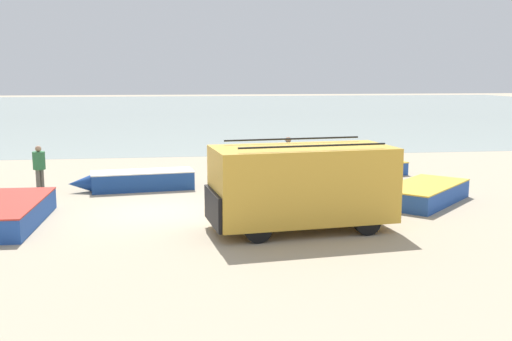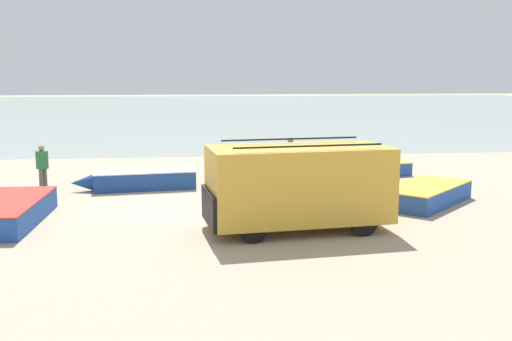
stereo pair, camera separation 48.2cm
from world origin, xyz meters
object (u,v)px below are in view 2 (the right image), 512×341
object	(u,v)px
fishing_rowboat_0	(139,180)
fishing_rowboat_3	(426,194)
fishing_rowboat_1	(360,169)
fisherman_0	(42,163)
parked_van	(298,184)
fisherman_1	(290,155)
fishing_rowboat_2	(10,211)

from	to	relation	value
fishing_rowboat_0	fishing_rowboat_3	distance (m)	9.92
fishing_rowboat_1	fisherman_0	bearing A→B (deg)	-3.57
parked_van	fisherman_1	world-z (taller)	parked_van
parked_van	fishing_rowboat_1	bearing A→B (deg)	-123.18
fishing_rowboat_0	fisherman_0	bearing A→B (deg)	-9.69
fishing_rowboat_2	fisherman_0	xyz separation A→B (m)	(-0.19, 4.61, 0.65)
fishing_rowboat_0	fisherman_0	size ratio (longest dim) A/B	2.74
fisherman_1	fishing_rowboat_0	bearing A→B (deg)	-7.11
fishing_rowboat_0	fishing_rowboat_3	bearing A→B (deg)	152.47
fishing_rowboat_3	fisherman_1	distance (m)	5.58
fishing_rowboat_2	fishing_rowboat_0	bearing A→B (deg)	-34.33
fishing_rowboat_1	fisherman_0	distance (m)	12.22
fisherman_1	fishing_rowboat_1	bearing A→B (deg)	-171.68
fishing_rowboat_1	fishing_rowboat_3	size ratio (longest dim) A/B	1.16
fisherman_1	fishing_rowboat_3	bearing A→B (deg)	118.45
parked_van	fishing_rowboat_2	world-z (taller)	parked_van
fishing_rowboat_1	fishing_rowboat_0	bearing A→B (deg)	0.50
fisherman_0	fisherman_1	xyz separation A→B (m)	(8.96, 0.59, 0.07)
fishing_rowboat_0	fishing_rowboat_2	bearing A→B (deg)	46.98
parked_van	fishing_rowboat_0	xyz separation A→B (m)	(-4.64, 6.21, -0.90)
fishing_rowboat_2	parked_van	bearing A→B (deg)	-101.37
parked_van	fishing_rowboat_0	distance (m)	7.80
fishing_rowboat_0	fisherman_0	distance (m)	3.43
parked_van	fishing_rowboat_1	world-z (taller)	parked_van
fishing_rowboat_1	fishing_rowboat_3	xyz separation A→B (m)	(0.65, -5.35, 0.03)
fishing_rowboat_0	fishing_rowboat_2	distance (m)	5.51
fishing_rowboat_1	fishing_rowboat_3	bearing A→B (deg)	84.58
fisherman_1	parked_van	bearing A→B (deg)	67.93
fishing_rowboat_0	fisherman_1	world-z (taller)	fisherman_1
fishing_rowboat_3	fisherman_1	xyz separation A→B (m)	(-3.75, 4.06, 0.74)
fishing_rowboat_1	fishing_rowboat_3	distance (m)	5.39
fishing_rowboat_0	fisherman_1	bearing A→B (deg)	179.42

